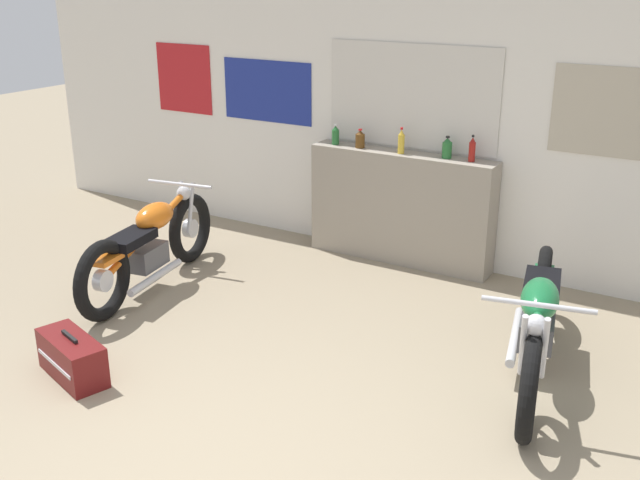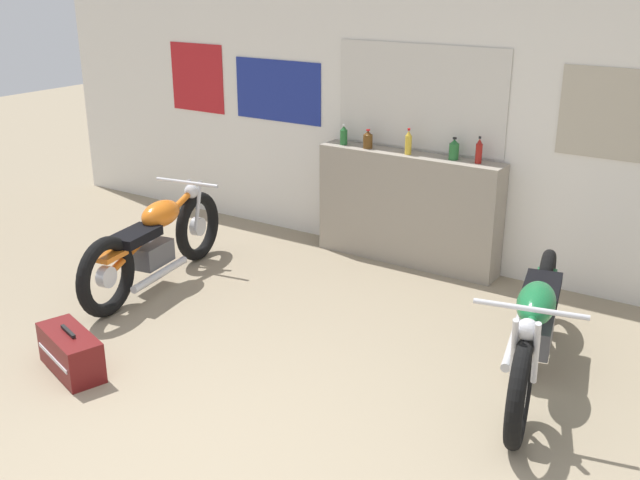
% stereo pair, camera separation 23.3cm
% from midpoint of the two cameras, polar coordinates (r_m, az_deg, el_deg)
% --- Properties ---
extents(wall_back, '(10.00, 0.07, 2.80)m').
position_cam_midpoint_polar(wall_back, '(6.65, 10.13, 9.46)').
color(wall_back, silver).
rests_on(wall_back, ground_plane).
extents(sill_counter, '(1.75, 0.28, 1.03)m').
position_cam_midpoint_polar(sill_counter, '(6.90, 5.19, 2.47)').
color(sill_counter, gray).
rests_on(sill_counter, ground_plane).
extents(bottle_leftmost, '(0.07, 0.07, 0.19)m').
position_cam_midpoint_polar(bottle_leftmost, '(7.04, 0.23, 7.97)').
color(bottle_leftmost, '#23662D').
rests_on(bottle_leftmost, sill_counter).
extents(bottle_left_center, '(0.09, 0.09, 0.17)m').
position_cam_midpoint_polar(bottle_left_center, '(6.91, 2.10, 7.67)').
color(bottle_left_center, '#5B3814').
rests_on(bottle_left_center, sill_counter).
extents(bottle_center, '(0.06, 0.06, 0.23)m').
position_cam_midpoint_polar(bottle_center, '(6.71, 5.21, 7.45)').
color(bottle_center, gold).
rests_on(bottle_center, sill_counter).
extents(bottle_right_center, '(0.09, 0.09, 0.19)m').
position_cam_midpoint_polar(bottle_right_center, '(6.60, 8.65, 6.91)').
color(bottle_right_center, '#23662D').
rests_on(bottle_right_center, sill_counter).
extents(bottle_rightmost, '(0.06, 0.06, 0.23)m').
position_cam_midpoint_polar(bottle_rightmost, '(6.51, 10.51, 6.77)').
color(bottle_rightmost, maroon).
rests_on(bottle_rightmost, sill_counter).
extents(motorcycle_green, '(0.74, 2.13, 0.80)m').
position_cam_midpoint_polar(motorcycle_green, '(5.14, 14.96, -5.99)').
color(motorcycle_green, black).
rests_on(motorcycle_green, ground_plane).
extents(motorcycle_orange, '(0.66, 1.95, 0.80)m').
position_cam_midpoint_polar(motorcycle_orange, '(6.50, -13.83, -0.36)').
color(motorcycle_orange, black).
rests_on(motorcycle_orange, ground_plane).
extents(hard_case_darkred, '(0.64, 0.41, 0.31)m').
position_cam_midpoint_polar(hard_case_darkred, '(5.35, -19.57, -8.46)').
color(hard_case_darkred, maroon).
rests_on(hard_case_darkred, ground_plane).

